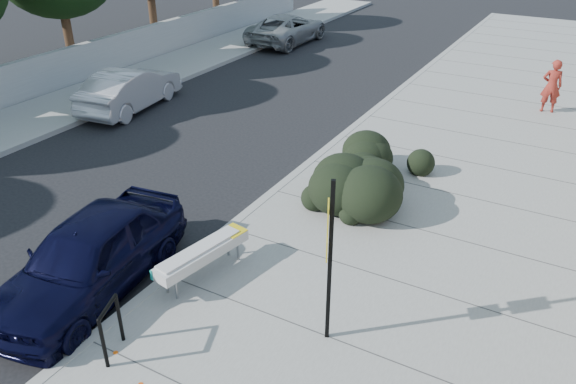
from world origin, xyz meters
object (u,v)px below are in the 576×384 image
(bench, at_px, (203,254))
(sedan_navy, at_px, (90,257))
(suv_silver, at_px, (287,29))
(wagon_silver, at_px, (130,89))
(bike_rack, at_px, (111,325))
(pedestrian, at_px, (552,86))
(sign_post, at_px, (329,254))

(bench, height_order, sedan_navy, sedan_navy)
(suv_silver, bearing_deg, bench, 115.34)
(bench, relative_size, sedan_navy, 0.48)
(sedan_navy, xyz_separation_m, wagon_silver, (-6.44, 7.88, -0.05))
(bike_rack, height_order, sedan_navy, sedan_navy)
(bench, relative_size, bike_rack, 2.22)
(wagon_silver, xyz_separation_m, pedestrian, (12.58, 6.27, 0.32))
(bike_rack, xyz_separation_m, sedan_navy, (-1.66, 1.14, 0.03))
(sign_post, bearing_deg, pedestrian, 57.72)
(suv_silver, bearing_deg, bike_rack, 112.74)
(bench, height_order, sign_post, sign_post)
(sedan_navy, bearing_deg, bench, 28.61)
(bench, xyz_separation_m, wagon_silver, (-8.10, 6.67, 0.06))
(sign_post, relative_size, pedestrian, 1.66)
(suv_silver, relative_size, pedestrian, 2.85)
(bench, height_order, pedestrian, pedestrian)
(sign_post, xyz_separation_m, pedestrian, (1.71, 13.30, -0.76))
(sign_post, distance_m, wagon_silver, 12.99)
(bike_rack, relative_size, sign_post, 0.33)
(sedan_navy, distance_m, pedestrian, 15.42)
(bike_rack, distance_m, suv_silver, 21.54)
(sign_post, xyz_separation_m, wagon_silver, (-10.87, 7.03, -1.09))
(bench, height_order, suv_silver, suv_silver)
(sedan_navy, bearing_deg, pedestrian, 59.06)
(bike_rack, relative_size, wagon_silver, 0.22)
(bike_rack, distance_m, sedan_navy, 2.01)
(bike_rack, height_order, wagon_silver, wagon_silver)
(wagon_silver, bearing_deg, sedan_navy, 121.41)
(bike_rack, bearing_deg, pedestrian, 53.09)
(suv_silver, xyz_separation_m, pedestrian, (12.58, -4.67, 0.33))
(bike_rack, relative_size, pedestrian, 0.54)
(wagon_silver, xyz_separation_m, suv_silver, (0.00, 10.94, -0.01))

